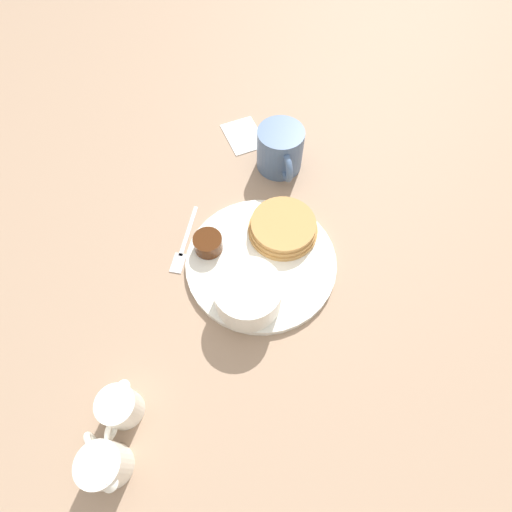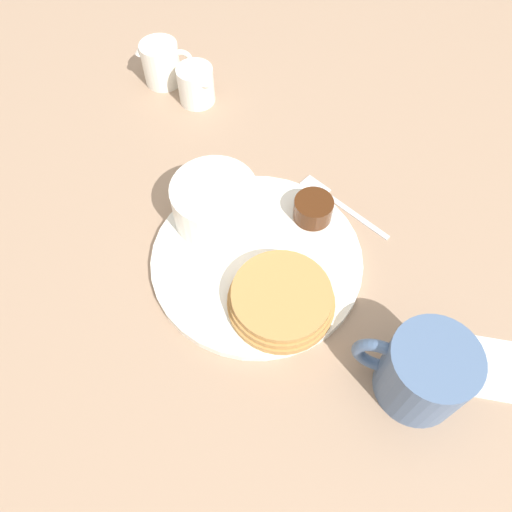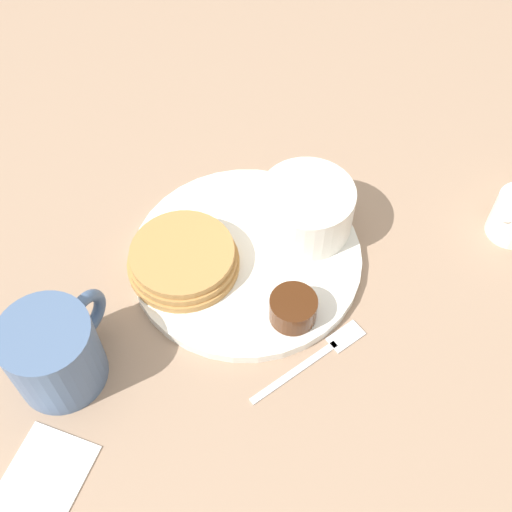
{
  "view_description": "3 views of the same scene",
  "coord_description": "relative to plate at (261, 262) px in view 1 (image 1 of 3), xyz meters",
  "views": [
    {
      "loc": [
        0.28,
        -0.15,
        0.59
      ],
      "look_at": [
        -0.01,
        -0.01,
        0.02
      ],
      "focal_mm": 28.0,
      "sensor_mm": 36.0,
      "label": 1
    },
    {
      "loc": [
        -0.04,
        0.31,
        0.51
      ],
      "look_at": [
        -0.0,
        0.01,
        0.03
      ],
      "focal_mm": 35.0,
      "sensor_mm": 36.0,
      "label": 2
    },
    {
      "loc": [
        -0.39,
        -0.13,
        0.57
      ],
      "look_at": [
        -0.02,
        -0.02,
        0.04
      ],
      "focal_mm": 45.0,
      "sensor_mm": 36.0,
      "label": 3
    }
  ],
  "objects": [
    {
      "name": "fork",
      "position": [
        -0.09,
        -0.1,
        -0.0
      ],
      "size": [
        0.12,
        0.09,
        0.0
      ],
      "color": "silver",
      "rests_on": "ground_plane"
    },
    {
      "name": "bowl",
      "position": [
        0.06,
        -0.05,
        0.04
      ],
      "size": [
        0.1,
        0.1,
        0.06
      ],
      "color": "white",
      "rests_on": "plate"
    },
    {
      "name": "ground_plane",
      "position": [
        0.0,
        0.0,
        -0.01
      ],
      "size": [
        4.0,
        4.0,
        0.0
      ],
      "primitive_type": "plane",
      "color": "#9E7F66"
    },
    {
      "name": "coffee_mug",
      "position": [
        -0.18,
        0.13,
        0.04
      ],
      "size": [
        0.12,
        0.09,
        0.08
      ],
      "color": "slate",
      "rests_on": "ground_plane"
    },
    {
      "name": "napkin",
      "position": [
        -0.28,
        0.1,
        -0.0
      ],
      "size": [
        0.1,
        0.07,
        0.0
      ],
      "color": "white",
      "rests_on": "ground_plane"
    },
    {
      "name": "creamer_pitcher_near",
      "position": [
        0.12,
        -0.27,
        0.02
      ],
      "size": [
        0.06,
        0.06,
        0.06
      ],
      "color": "white",
      "rests_on": "ground_plane"
    },
    {
      "name": "butter_ramekin",
      "position": [
        0.06,
        -0.07,
        0.02
      ],
      "size": [
        0.04,
        0.04,
        0.04
      ],
      "color": "white",
      "rests_on": "plate"
    },
    {
      "name": "syrup_cup",
      "position": [
        -0.06,
        -0.07,
        0.02
      ],
      "size": [
        0.05,
        0.05,
        0.03
      ],
      "color": "#47230F",
      "rests_on": "plate"
    },
    {
      "name": "creamer_pitcher_far",
      "position": [
        0.18,
        -0.31,
        0.03
      ],
      "size": [
        0.08,
        0.06,
        0.07
      ],
      "color": "white",
      "rests_on": "ground_plane"
    },
    {
      "name": "plate",
      "position": [
        0.0,
        0.0,
        0.0
      ],
      "size": [
        0.25,
        0.25,
        0.01
      ],
      "color": "white",
      "rests_on": "ground_plane"
    },
    {
      "name": "pancake_stack",
      "position": [
        -0.03,
        0.06,
        0.02
      ],
      "size": [
        0.12,
        0.12,
        0.03
      ],
      "color": "#B78447",
      "rests_on": "plate"
    }
  ]
}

